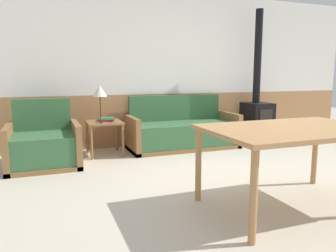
{
  "coord_description": "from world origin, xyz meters",
  "views": [
    {
      "loc": [
        -2.42,
        -2.97,
        1.25
      ],
      "look_at": [
        -0.9,
        1.07,
        0.58
      ],
      "focal_mm": 35.0,
      "sensor_mm": 36.0,
      "label": 1
    }
  ],
  "objects_px": {
    "couch": "(182,132)",
    "armchair": "(44,147)",
    "table_lamp": "(100,92)",
    "wood_stove": "(257,109)",
    "side_table": "(104,127)",
    "dining_table": "(293,135)"
  },
  "relations": [
    {
      "from": "couch",
      "to": "wood_stove",
      "type": "height_order",
      "value": "wood_stove"
    },
    {
      "from": "side_table",
      "to": "wood_stove",
      "type": "height_order",
      "value": "wood_stove"
    },
    {
      "from": "couch",
      "to": "side_table",
      "type": "bearing_deg",
      "value": -178.46
    },
    {
      "from": "couch",
      "to": "wood_stove",
      "type": "distance_m",
      "value": 1.57
    },
    {
      "from": "couch",
      "to": "table_lamp",
      "type": "height_order",
      "value": "table_lamp"
    },
    {
      "from": "couch",
      "to": "side_table",
      "type": "relative_size",
      "value": 3.49
    },
    {
      "from": "armchair",
      "to": "wood_stove",
      "type": "xyz_separation_m",
      "value": [
        3.77,
        0.4,
        0.34
      ]
    },
    {
      "from": "table_lamp",
      "to": "side_table",
      "type": "bearing_deg",
      "value": -68.59
    },
    {
      "from": "side_table",
      "to": "dining_table",
      "type": "xyz_separation_m",
      "value": [
        1.29,
        -2.7,
        0.26
      ]
    },
    {
      "from": "couch",
      "to": "table_lamp",
      "type": "xyz_separation_m",
      "value": [
        -1.38,
        0.06,
        0.71
      ]
    },
    {
      "from": "couch",
      "to": "armchair",
      "type": "bearing_deg",
      "value": -170.19
    },
    {
      "from": "couch",
      "to": "armchair",
      "type": "height_order",
      "value": "armchair"
    },
    {
      "from": "couch",
      "to": "side_table",
      "type": "distance_m",
      "value": 1.36
    },
    {
      "from": "armchair",
      "to": "table_lamp",
      "type": "height_order",
      "value": "table_lamp"
    },
    {
      "from": "wood_stove",
      "to": "armchair",
      "type": "bearing_deg",
      "value": -173.93
    },
    {
      "from": "table_lamp",
      "to": "dining_table",
      "type": "bearing_deg",
      "value": -64.64
    },
    {
      "from": "wood_stove",
      "to": "couch",
      "type": "bearing_deg",
      "value": -179.51
    },
    {
      "from": "dining_table",
      "to": "couch",
      "type": "bearing_deg",
      "value": 88.85
    },
    {
      "from": "wood_stove",
      "to": "side_table",
      "type": "bearing_deg",
      "value": -179.02
    },
    {
      "from": "side_table",
      "to": "wood_stove",
      "type": "relative_size",
      "value": 0.22
    },
    {
      "from": "table_lamp",
      "to": "couch",
      "type": "bearing_deg",
      "value": -2.39
    },
    {
      "from": "armchair",
      "to": "side_table",
      "type": "bearing_deg",
      "value": 9.17
    }
  ]
}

